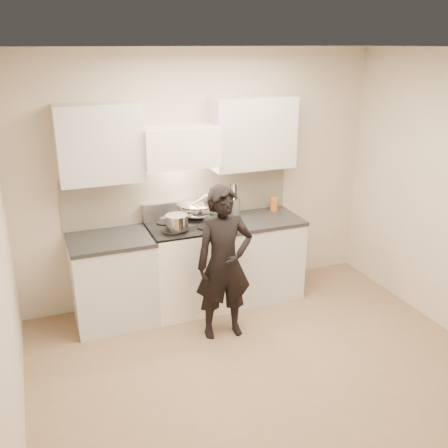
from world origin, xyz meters
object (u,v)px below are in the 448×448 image
(stove, at_px, (186,266))
(wok, at_px, (197,208))
(counter_right, at_px, (256,256))
(person, at_px, (224,263))
(utensil_crock, at_px, (234,206))

(stove, distance_m, wok, 0.64)
(counter_right, height_order, person, person)
(wok, height_order, utensil_crock, wok)
(counter_right, bearing_deg, utensil_crock, 141.66)
(wok, relative_size, utensil_crock, 1.40)
(wok, xyz_separation_m, utensil_crock, (0.44, 0.02, -0.04))
(counter_right, xyz_separation_m, person, (-0.65, -0.65, 0.30))
(counter_right, xyz_separation_m, utensil_crock, (-0.21, 0.17, 0.57))
(stove, bearing_deg, wok, 38.73)
(counter_right, distance_m, wok, 0.90)
(stove, relative_size, counter_right, 1.04)
(counter_right, bearing_deg, wok, 167.47)
(counter_right, height_order, wok, wok)
(stove, height_order, counter_right, stove)
(utensil_crock, bearing_deg, wok, -176.93)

